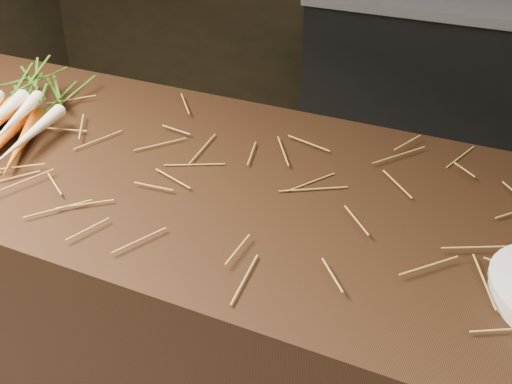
% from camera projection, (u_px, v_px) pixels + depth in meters
% --- Properties ---
extents(main_counter, '(2.40, 0.70, 0.90)m').
position_uv_depth(main_counter, '(278.00, 368.00, 1.40)').
color(main_counter, black).
rests_on(main_counter, ground).
extents(straw_bedding, '(1.40, 0.60, 0.02)m').
position_uv_depth(straw_bedding, '(282.00, 187.00, 1.16)').
color(straw_bedding, olive).
rests_on(straw_bedding, main_counter).
extents(root_veg_bunch, '(0.34, 0.52, 0.09)m').
position_uv_depth(root_veg_bunch, '(24.00, 102.00, 1.41)').
color(root_veg_bunch, '#D66021').
rests_on(root_veg_bunch, main_counter).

